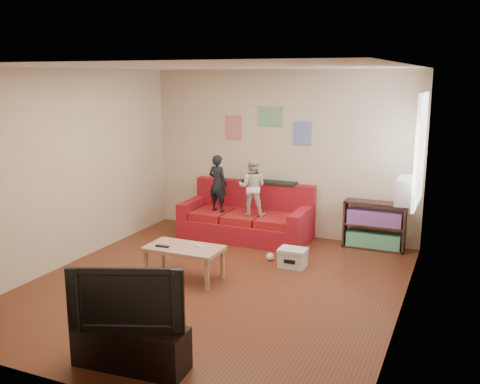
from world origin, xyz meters
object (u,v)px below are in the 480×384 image
at_px(child_a, 218,183).
at_px(television, 129,296).
at_px(coffee_table, 184,251).
at_px(child_b, 252,187).
at_px(file_box, 293,258).
at_px(tv_stand, 131,347).
at_px(bookshelf, 374,228).
at_px(sofa, 248,219).

relative_size(child_a, television, 0.90).
relative_size(child_a, coffee_table, 0.94).
distance_m(child_b, file_box, 1.50).
height_order(file_box, tv_stand, tv_stand).
xyz_separation_m(child_b, bookshelf, (1.85, 0.40, -0.56)).
bearing_deg(tv_stand, television, 0.00).
xyz_separation_m(bookshelf, tv_stand, (-1.43, -4.34, -0.13)).
height_order(coffee_table, television, television).
relative_size(sofa, television, 2.01).
height_order(bookshelf, television, television).
bearing_deg(bookshelf, child_a, -170.73).
bearing_deg(television, tv_stand, 0.00).
distance_m(sofa, tv_stand, 4.15).
xyz_separation_m(sofa, file_box, (1.11, -1.04, -0.17)).
relative_size(child_b, television, 0.89).
distance_m(sofa, television, 4.17).
bearing_deg(child_b, bookshelf, -179.77).
xyz_separation_m(child_a, child_b, (0.60, -0.00, -0.01)).
bearing_deg(coffee_table, child_b, 84.32).
bearing_deg(television, coffee_table, 84.75).
height_order(child_a, file_box, child_a).
bearing_deg(file_box, child_b, 137.99).
bearing_deg(sofa, television, -82.08).
relative_size(child_a, child_b, 1.02).
bearing_deg(television, sofa, 76.27).
distance_m(sofa, child_b, 0.63).
distance_m(coffee_table, file_box, 1.54).
bearing_deg(sofa, coffee_table, -91.07).
distance_m(child_a, tv_stand, 4.13).
bearing_deg(tv_stand, coffee_table, 101.84).
distance_m(coffee_table, tv_stand, 2.17).
distance_m(sofa, bookshelf, 2.01).
bearing_deg(child_a, coffee_table, 113.70).
bearing_deg(file_box, television, -99.92).
bearing_deg(tv_stand, child_b, 91.59).
bearing_deg(tv_stand, file_box, 75.52).
bearing_deg(file_box, coffee_table, -138.89).
height_order(sofa, bookshelf, sofa).
distance_m(child_b, coffee_table, 1.95).
distance_m(file_box, tv_stand, 3.12).
bearing_deg(child_b, television, 84.18).
distance_m(coffee_table, television, 2.18).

